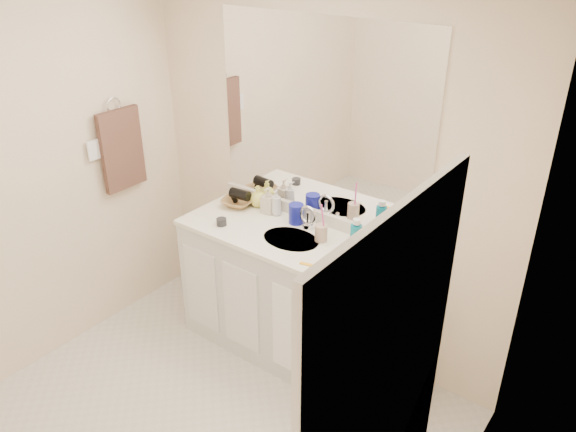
# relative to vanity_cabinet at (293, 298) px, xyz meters

# --- Properties ---
(wall_back) EXTENTS (2.60, 0.02, 2.40)m
(wall_back) POSITION_rel_vanity_cabinet_xyz_m (0.00, 0.28, 0.77)
(wall_back) COLOR #FAE3C4
(wall_back) RESTS_ON floor
(wall_left) EXTENTS (0.02, 2.60, 2.40)m
(wall_left) POSITION_rel_vanity_cabinet_xyz_m (-1.30, -1.02, 0.77)
(wall_left) COLOR #FAE3C4
(wall_left) RESTS_ON floor
(wall_right) EXTENTS (0.02, 2.60, 2.40)m
(wall_right) POSITION_rel_vanity_cabinet_xyz_m (1.30, -1.02, 0.77)
(wall_right) COLOR #FAE3C4
(wall_right) RESTS_ON floor
(vanity_cabinet) EXTENTS (1.50, 0.55, 0.85)m
(vanity_cabinet) POSITION_rel_vanity_cabinet_xyz_m (0.00, 0.00, 0.00)
(vanity_cabinet) COLOR silver
(vanity_cabinet) RESTS_ON floor
(countertop) EXTENTS (1.52, 0.57, 0.03)m
(countertop) POSITION_rel_vanity_cabinet_xyz_m (0.00, 0.00, 0.44)
(countertop) COLOR white
(countertop) RESTS_ON vanity_cabinet
(backsplash) EXTENTS (1.52, 0.03, 0.08)m
(backsplash) POSITION_rel_vanity_cabinet_xyz_m (0.00, 0.26, 0.50)
(backsplash) COLOR silver
(backsplash) RESTS_ON countertop
(sink_basin) EXTENTS (0.37, 0.37, 0.02)m
(sink_basin) POSITION_rel_vanity_cabinet_xyz_m (0.00, -0.02, 0.44)
(sink_basin) COLOR beige
(sink_basin) RESTS_ON countertop
(faucet) EXTENTS (0.02, 0.02, 0.11)m
(faucet) POSITION_rel_vanity_cabinet_xyz_m (0.00, 0.16, 0.51)
(faucet) COLOR silver
(faucet) RESTS_ON countertop
(mirror) EXTENTS (1.48, 0.01, 1.20)m
(mirror) POSITION_rel_vanity_cabinet_xyz_m (0.00, 0.27, 1.14)
(mirror) COLOR white
(mirror) RESTS_ON wall_back
(blue_mug) EXTENTS (0.10, 0.10, 0.13)m
(blue_mug) POSITION_rel_vanity_cabinet_xyz_m (-0.10, 0.17, 0.52)
(blue_mug) COLOR #171CA0
(blue_mug) RESTS_ON countertop
(tan_cup) EXTENTS (0.09, 0.09, 0.10)m
(tan_cup) POSITION_rel_vanity_cabinet_xyz_m (0.16, 0.07, 0.51)
(tan_cup) COLOR tan
(tan_cup) RESTS_ON countertop
(toothbrush) EXTENTS (0.02, 0.04, 0.20)m
(toothbrush) POSITION_rel_vanity_cabinet_xyz_m (0.17, 0.07, 0.60)
(toothbrush) COLOR #F640A2
(toothbrush) RESTS_ON tan_cup
(mouthwash_bottle) EXTENTS (0.08, 0.08, 0.16)m
(mouthwash_bottle) POSITION_rel_vanity_cabinet_xyz_m (0.38, 0.11, 0.53)
(mouthwash_bottle) COLOR #0C7792
(mouthwash_bottle) RESTS_ON countertop
(soap_dish) EXTENTS (0.12, 0.11, 0.01)m
(soap_dish) POSITION_rel_vanity_cabinet_xyz_m (0.46, -0.12, 0.46)
(soap_dish) COLOR silver
(soap_dish) RESTS_ON countertop
(green_soap) EXTENTS (0.08, 0.06, 0.03)m
(green_soap) POSITION_rel_vanity_cabinet_xyz_m (0.46, -0.12, 0.48)
(green_soap) COLOR #9CC02F
(green_soap) RESTS_ON soap_dish
(orange_comb) EXTENTS (0.12, 0.05, 0.00)m
(orange_comb) POSITION_rel_vanity_cabinet_xyz_m (0.27, -0.20, 0.46)
(orange_comb) COLOR #FBA81A
(orange_comb) RESTS_ON countertop
(dark_jar) EXTENTS (0.07, 0.07, 0.05)m
(dark_jar) POSITION_rel_vanity_cabinet_xyz_m (-0.46, -0.14, 0.48)
(dark_jar) COLOR #232428
(dark_jar) RESTS_ON countertop
(soap_bottle_white) EXTENTS (0.09, 0.09, 0.18)m
(soap_bottle_white) POSITION_rel_vanity_cabinet_xyz_m (-0.27, 0.19, 0.54)
(soap_bottle_white) COLOR silver
(soap_bottle_white) RESTS_ON countertop
(soap_bottle_cream) EXTENTS (0.09, 0.09, 0.18)m
(soap_bottle_cream) POSITION_rel_vanity_cabinet_xyz_m (-0.34, 0.18, 0.55)
(soap_bottle_cream) COLOR beige
(soap_bottle_cream) RESTS_ON countertop
(soap_bottle_yellow) EXTENTS (0.13, 0.13, 0.15)m
(soap_bottle_yellow) POSITION_rel_vanity_cabinet_xyz_m (-0.45, 0.21, 0.53)
(soap_bottle_yellow) COLOR #E3E058
(soap_bottle_yellow) RESTS_ON countertop
(wicker_basket) EXTENTS (0.26, 0.26, 0.05)m
(wicker_basket) POSITION_rel_vanity_cabinet_xyz_m (-0.57, 0.14, 0.48)
(wicker_basket) COLOR olive
(wicker_basket) RESTS_ON countertop
(hair_dryer) EXTENTS (0.15, 0.08, 0.07)m
(hair_dryer) POSITION_rel_vanity_cabinet_xyz_m (-0.55, 0.14, 0.54)
(hair_dryer) COLOR black
(hair_dryer) RESTS_ON wicker_basket
(towel_ring) EXTENTS (0.01, 0.11, 0.11)m
(towel_ring) POSITION_rel_vanity_cabinet_xyz_m (-1.27, -0.25, 1.12)
(towel_ring) COLOR silver
(towel_ring) RESTS_ON wall_left
(hand_towel) EXTENTS (0.04, 0.32, 0.55)m
(hand_towel) POSITION_rel_vanity_cabinet_xyz_m (-1.25, -0.25, 0.82)
(hand_towel) COLOR #32201B
(hand_towel) RESTS_ON towel_ring
(switch_plate) EXTENTS (0.01, 0.08, 0.13)m
(switch_plate) POSITION_rel_vanity_cabinet_xyz_m (-1.27, -0.45, 0.88)
(switch_plate) COLOR white
(switch_plate) RESTS_ON wall_left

